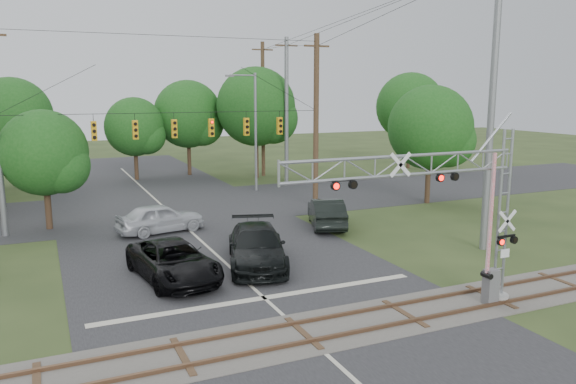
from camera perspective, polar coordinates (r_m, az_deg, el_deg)
name	(u,v)px	position (r m, az deg, el deg)	size (l,w,h in m)	color
ground	(332,361)	(17.36, 4.54, -16.72)	(160.00, 160.00, 0.00)	#2B3A1B
road_main	(228,265)	(25.92, -6.14, -7.42)	(14.00, 90.00, 0.02)	#242426
road_cross	(164,207)	(39.08, -12.47, -1.55)	(90.00, 12.00, 0.02)	#242426
railroad_track	(303,333)	(18.95, 1.57, -14.16)	(90.00, 3.20, 0.17)	#4C4842
crossing_gantry	(445,203)	(20.17, 15.62, -1.12)	(9.48, 0.83, 6.51)	gray
traffic_signal_span	(189,126)	(34.63, -10.06, 6.59)	(19.34, 0.36, 11.50)	slate
pickup_black	(173,261)	(24.23, -11.56, -6.89)	(2.66, 5.77, 1.60)	black
car_dark	(257,246)	(25.62, -3.20, -5.54)	(2.49, 6.11, 1.77)	black
sedan_silver	(160,218)	(32.22, -12.83, -2.59)	(1.95, 4.85, 1.65)	#B7BABF
suv_dark	(327,212)	(32.85, 3.93, -2.08)	(1.78, 5.10, 1.68)	black
streetlight	(253,126)	(43.95, -3.54, 6.72)	(2.45, 0.26, 9.19)	slate
utility_poles	(221,113)	(37.74, -6.80, 7.96)	(25.30, 27.71, 14.45)	#3C2E1C
treeline	(148,115)	(48.84, -14.06, 7.57)	(55.12, 28.96, 9.96)	#3D2A1B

